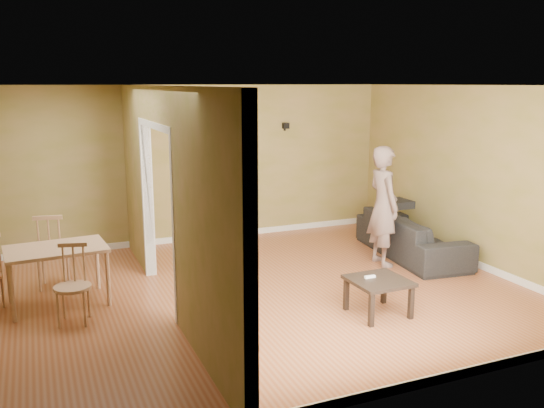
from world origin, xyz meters
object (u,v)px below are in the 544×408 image
at_px(dining_table, 56,254).
at_px(chair_near, 72,285).
at_px(person, 384,196).
at_px(sofa, 412,229).
at_px(chair_far, 52,250).
at_px(coffee_table, 379,285).
at_px(bookshelf, 221,183).

relative_size(dining_table, chair_near, 1.29).
bearing_deg(person, dining_table, 92.16).
xyz_separation_m(sofa, chair_far, (-5.16, 0.66, 0.08)).
xyz_separation_m(chair_near, chair_far, (-0.15, 1.33, 0.06)).
distance_m(coffee_table, chair_far, 4.19).
bearing_deg(chair_far, chair_near, 106.44).
xyz_separation_m(dining_table, chair_far, (-0.03, 0.68, -0.13)).
distance_m(dining_table, chair_far, 0.69).
bearing_deg(chair_far, person, 179.44).
bearing_deg(chair_far, dining_table, 102.12).
bearing_deg(chair_near, person, 21.00).
bearing_deg(chair_near, sofa, 22.11).
height_order(bookshelf, chair_far, bookshelf).
relative_size(sofa, dining_table, 1.94).
bearing_deg(person, chair_near, 100.64).
bearing_deg(bookshelf, dining_table, -143.11).
height_order(coffee_table, dining_table, dining_table).
bearing_deg(coffee_table, person, 55.58).
distance_m(person, chair_near, 4.42).
distance_m(sofa, person, 0.91).
relative_size(bookshelf, chair_far, 1.97).
xyz_separation_m(coffee_table, chair_far, (-3.41, 2.43, 0.14)).
distance_m(sofa, dining_table, 5.14).
distance_m(bookshelf, chair_near, 3.76).
height_order(sofa, person, person).
height_order(sofa, bookshelf, bookshelf).
height_order(bookshelf, chair_near, bookshelf).
bearing_deg(chair_near, chair_far, 111.06).
relative_size(sofa, chair_near, 2.49).
relative_size(person, chair_far, 2.05).
bearing_deg(person, chair_far, 83.70).
bearing_deg(dining_table, chair_near, -79.06).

